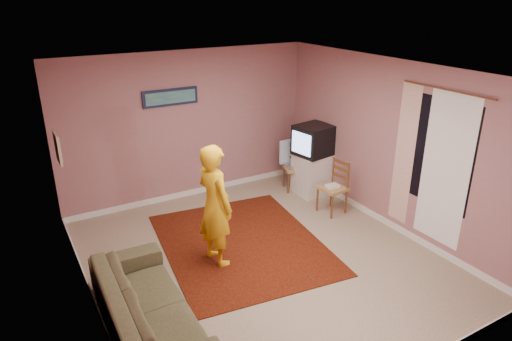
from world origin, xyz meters
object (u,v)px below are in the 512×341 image
person (215,205)px  sofa (149,308)px  tv_cabinet (312,174)px  chair_b (333,182)px  chair_a (295,163)px  crt_tv (314,140)px

person → sofa: bearing=116.5°
tv_cabinet → chair_b: 0.85m
chair_a → sofa: bearing=-128.4°
sofa → person: person is taller
chair_a → chair_b: (-0.00, -1.10, 0.01)m
chair_b → person: person is taller
crt_tv → chair_a: bearing=113.1°
chair_b → sofa: bearing=-75.3°
chair_b → sofa: size_ratio=0.22×
crt_tv → sofa: (-3.74, -2.11, -0.70)m
tv_cabinet → chair_a: 0.37m
sofa → tv_cabinet: bearing=-58.9°
tv_cabinet → person: (-2.51, -1.19, 0.47)m
crt_tv → chair_a: 0.59m
crt_tv → sofa: crt_tv is taller
crt_tv → chair_b: crt_tv is taller
sofa → person: bearing=-51.7°
chair_b → person: bearing=-86.1°
chair_b → sofa: chair_b is taller
tv_cabinet → chair_a: bearing=123.3°
person → chair_a: bearing=-67.7°
tv_cabinet → chair_a: size_ratio=1.54×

